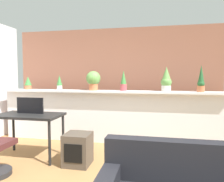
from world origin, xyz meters
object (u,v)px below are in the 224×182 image
(tv_monitor, at_px, (30,105))
(side_cube_shelf, at_px, (78,149))
(potted_plant_5, at_px, (201,80))
(desk, at_px, (29,119))
(potted_plant_0, at_px, (28,83))
(potted_plant_4, at_px, (166,80))
(potted_plant_1, at_px, (59,82))
(potted_plant_2, at_px, (93,80))
(potted_plant_3, at_px, (123,81))

(tv_monitor, xyz_separation_m, side_cube_shelf, (0.95, -0.21, -0.64))
(potted_plant_5, height_order, desk, potted_plant_5)
(potted_plant_0, height_order, potted_plant_4, potted_plant_4)
(potted_plant_1, distance_m, potted_plant_5, 2.87)
(potted_plant_4, bearing_deg, potted_plant_1, -179.27)
(potted_plant_1, relative_size, potted_plant_2, 0.79)
(potted_plant_5, relative_size, desk, 0.46)
(potted_plant_1, distance_m, side_cube_shelf, 1.76)
(potted_plant_3, bearing_deg, potted_plant_2, -177.70)
(potted_plant_4, xyz_separation_m, side_cube_shelf, (-1.39, -1.19, -1.07))
(side_cube_shelf, bearing_deg, potted_plant_5, 29.44)
(potted_plant_1, bearing_deg, potted_plant_3, 0.92)
(potted_plant_0, distance_m, desk, 1.42)
(potted_plant_2, height_order, potted_plant_5, potted_plant_5)
(tv_monitor, bearing_deg, potted_plant_5, 17.39)
(potted_plant_0, height_order, tv_monitor, potted_plant_0)
(potted_plant_5, xyz_separation_m, tv_monitor, (-2.98, -0.93, -0.43))
(desk, bearing_deg, potted_plant_2, 50.86)
(potted_plant_1, relative_size, potted_plant_4, 0.66)
(potted_plant_5, relative_size, side_cube_shelf, 1.01)
(tv_monitor, relative_size, side_cube_shelf, 0.98)
(potted_plant_4, xyz_separation_m, tv_monitor, (-2.34, -0.98, -0.43))
(potted_plant_1, height_order, potted_plant_5, potted_plant_5)
(side_cube_shelf, bearing_deg, potted_plant_3, 65.14)
(side_cube_shelf, bearing_deg, potted_plant_2, 94.05)
(side_cube_shelf, bearing_deg, tv_monitor, 167.44)
(potted_plant_0, distance_m, potted_plant_4, 3.02)
(potted_plant_2, relative_size, tv_monitor, 0.82)
(potted_plant_0, relative_size, potted_plant_3, 0.71)
(potted_plant_4, relative_size, side_cube_shelf, 0.96)
(potted_plant_2, height_order, side_cube_shelf, potted_plant_2)
(potted_plant_0, relative_size, side_cube_shelf, 0.58)
(potted_plant_2, bearing_deg, potted_plant_3, 2.30)
(potted_plant_2, bearing_deg, potted_plant_1, 179.79)
(desk, bearing_deg, side_cube_shelf, -8.14)
(potted_plant_5, bearing_deg, potted_plant_3, 178.41)
(side_cube_shelf, bearing_deg, potted_plant_4, 40.48)
(potted_plant_0, xyz_separation_m, potted_plant_1, (0.78, -0.04, 0.01))
(potted_plant_3, relative_size, desk, 0.38)
(desk, height_order, tv_monitor, tv_monitor)
(potted_plant_0, bearing_deg, potted_plant_4, -0.30)
(potted_plant_3, relative_size, side_cube_shelf, 0.83)
(potted_plant_3, distance_m, desk, 1.91)
(potted_plant_5, xyz_separation_m, side_cube_shelf, (-2.03, -1.14, -1.07))
(potted_plant_0, distance_m, potted_plant_2, 1.55)
(potted_plant_1, relative_size, desk, 0.29)
(potted_plant_3, distance_m, potted_plant_5, 1.48)
(potted_plant_2, bearing_deg, tv_monitor, -132.46)
(potted_plant_0, height_order, side_cube_shelf, potted_plant_0)
(potted_plant_1, relative_size, tv_monitor, 0.65)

